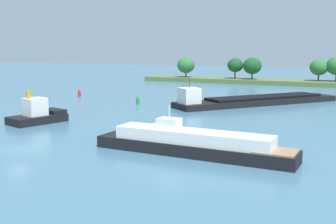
{
  "coord_description": "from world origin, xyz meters",
  "views": [
    {
      "loc": [
        34.46,
        -33.91,
        11.25
      ],
      "look_at": [
        6.61,
        24.68,
        1.2
      ],
      "focal_mm": 45.08,
      "sensor_mm": 36.0,
      "label": 1
    }
  ],
  "objects": [
    {
      "name": "fishing_skiff",
      "position": [
        9.21,
        15.88,
        0.28
      ],
      "size": [
        5.45,
        1.83,
        1.01
      ],
      "color": "black",
      "rests_on": "ground"
    },
    {
      "name": "treeline_island",
      "position": [
        7.93,
        95.38,
        2.92
      ],
      "size": [
        75.62,
        10.56,
        8.53
      ],
      "color": "#566B3D",
      "rests_on": "ground"
    },
    {
      "name": "ground_plane",
      "position": [
        0.0,
        0.0,
        0.0
      ],
      "size": [
        400.0,
        400.0,
        0.0
      ],
      "primitive_type": "plane",
      "color": "teal"
    },
    {
      "name": "cargo_barge",
      "position": [
        14.55,
        47.83,
        0.88
      ],
      "size": [
        27.01,
        31.78,
        5.7
      ],
      "color": "black",
      "rests_on": "ground"
    },
    {
      "name": "tugboat",
      "position": [
        -9.75,
        13.81,
        1.26
      ],
      "size": [
        6.37,
        9.02,
        4.97
      ],
      "color": "black",
      "rests_on": "ground"
    },
    {
      "name": "channel_buoy_red",
      "position": [
        -24.8,
        43.67,
        0.81
      ],
      "size": [
        0.7,
        0.7,
        1.9
      ],
      "color": "red",
      "rests_on": "ground"
    },
    {
      "name": "white_riverboat",
      "position": [
        18.23,
        6.24,
        1.21
      ],
      "size": [
        21.98,
        4.37,
        5.08
      ],
      "color": "black",
      "rests_on": "ground"
    },
    {
      "name": "channel_buoy_green",
      "position": [
        -6.4,
        38.12,
        0.81
      ],
      "size": [
        0.7,
        0.7,
        1.9
      ],
      "color": "green",
      "rests_on": "ground"
    }
  ]
}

